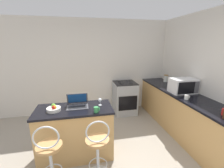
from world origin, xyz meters
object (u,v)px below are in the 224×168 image
at_px(mug_white, 187,97).
at_px(stove_range, 125,98).
at_px(fruit_bowl, 54,109).
at_px(laptop, 77,103).
at_px(bar_stool_far, 98,152).
at_px(wine_glass_tall, 100,100).
at_px(mug_green, 96,110).
at_px(bar_stool_near, 50,158).
at_px(microwave, 183,86).
at_px(storage_jar, 166,78).

bearing_deg(mug_white, stove_range, 117.57).
bearing_deg(mug_white, fruit_bowl, -179.40).
height_order(mug_white, fruit_bowl, fruit_bowl).
bearing_deg(stove_range, laptop, -132.00).
relative_size(bar_stool_far, wine_glass_tall, 7.57).
distance_m(fruit_bowl, mug_green, 0.69).
relative_size(bar_stool_near, mug_green, 10.72).
bearing_deg(fruit_bowl, mug_green, -15.71).
bearing_deg(mug_white, bar_stool_far, -162.89).
height_order(microwave, wine_glass_tall, microwave).
distance_m(laptop, stove_range, 1.96).
distance_m(microwave, storage_jar, 0.98).
relative_size(mug_white, mug_green, 1.04).
relative_size(mug_white, storage_jar, 0.49).
bearing_deg(wine_glass_tall, mug_green, -109.00).
distance_m(bar_stool_far, fruit_bowl, 0.96).
bearing_deg(microwave, bar_stool_far, -154.61).
bearing_deg(microwave, wine_glass_tall, -169.79).
bearing_deg(mug_white, storage_jar, 74.99).
xyz_separation_m(stove_range, mug_green, (-0.98, -1.71, 0.50)).
height_order(laptop, mug_white, laptop).
bearing_deg(wine_glass_tall, microwave, 10.21).
distance_m(microwave, fruit_bowl, 2.65).
xyz_separation_m(bar_stool_far, microwave, (1.99, 0.94, 0.61)).
distance_m(bar_stool_near, bar_stool_far, 0.64).
height_order(laptop, wine_glass_tall, laptop).
bearing_deg(mug_green, fruit_bowl, 164.29).
xyz_separation_m(storage_jar, fruit_bowl, (-2.79, -1.38, -0.06)).
xyz_separation_m(laptop, stove_range, (1.27, 1.41, -0.51)).
relative_size(microwave, stove_range, 0.59).
xyz_separation_m(laptop, microwave, (2.25, 0.30, 0.10)).
height_order(laptop, storage_jar, laptop).
xyz_separation_m(mug_green, wine_glass_tall, (0.09, 0.27, 0.05)).
relative_size(bar_stool_near, bar_stool_far, 1.00).
height_order(fruit_bowl, mug_green, fruit_bowl).
bearing_deg(fruit_bowl, storage_jar, 26.40).
height_order(bar_stool_far, laptop, laptop).
relative_size(bar_stool_near, wine_glass_tall, 7.57).
height_order(fruit_bowl, wine_glass_tall, wine_glass_tall).
bearing_deg(storage_jar, stove_range, 172.80).
relative_size(bar_stool_far, stove_range, 1.08).
bearing_deg(bar_stool_far, stove_range, 63.92).
xyz_separation_m(bar_stool_far, wine_glass_tall, (0.12, 0.61, 0.54)).
height_order(bar_stool_near, microwave, microwave).
height_order(bar_stool_near, storage_jar, storage_jar).
xyz_separation_m(mug_white, storage_jar, (0.36, 1.36, 0.05)).
bearing_deg(bar_stool_near, wine_glass_tall, 38.58).
relative_size(laptop, mug_green, 3.84).
relative_size(bar_stool_near, mug_white, 10.28).
distance_m(storage_jar, wine_glass_tall, 2.41).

